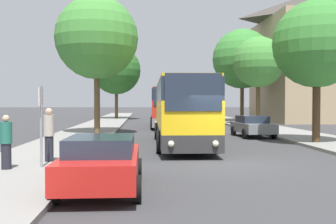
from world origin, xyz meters
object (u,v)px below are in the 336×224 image
object	(u,v)px
pedestrian_waiting_near	(6,142)
parked_car_left_curb	(102,162)
bus_front	(182,111)
tree_right_near	(258,62)
bus_middle	(166,107)
bus_stop_sign	(41,117)
pedestrian_walking_back	(49,134)
tree_left_far	(116,70)
parked_car_right_near	(253,126)
tree_right_mid	(242,59)
tree_left_near	(97,38)
tree_right_far	(317,44)

from	to	relation	value
pedestrian_waiting_near	parked_car_left_curb	bearing A→B (deg)	26.38
bus_front	tree_right_near	bearing A→B (deg)	62.19
bus_middle	bus_stop_sign	xyz separation A→B (m)	(-5.33, -22.43, -0.05)
pedestrian_walking_back	tree_left_far	world-z (taller)	tree_left_far
bus_front	tree_left_far	size ratio (longest dim) A/B	1.21
bus_stop_sign	pedestrian_walking_back	distance (m)	1.43
parked_car_left_curb	pedestrian_waiting_near	xyz separation A→B (m)	(-3.22, 2.52, 0.27)
parked_car_right_near	tree_left_far	size ratio (longest dim) A/B	0.44
bus_middle	parked_car_left_curb	bearing A→B (deg)	-95.13
bus_front	parked_car_left_curb	bearing A→B (deg)	-105.54
bus_middle	tree_right_mid	distance (m)	12.08
tree_left_far	bus_middle	bearing A→B (deg)	-69.85
bus_front	parked_car_left_curb	size ratio (longest dim) A/B	2.65
pedestrian_waiting_near	tree_left_near	world-z (taller)	tree_left_near
bus_front	bus_middle	size ratio (longest dim) A/B	1.01
parked_car_right_near	tree_left_near	size ratio (longest dim) A/B	0.44
tree_right_mid	parked_car_left_curb	bearing A→B (deg)	-110.18
tree_right_near	tree_right_mid	xyz separation A→B (m)	(-0.11, 5.63, 0.92)
pedestrian_walking_back	tree_right_far	bearing A→B (deg)	-60.42
parked_car_right_near	tree_right_near	bearing A→B (deg)	-111.27
bus_front	tree_left_near	xyz separation A→B (m)	(-5.10, 6.39, 4.73)
bus_front	tree_left_far	distance (m)	30.61
bus_front	pedestrian_waiting_near	xyz separation A→B (m)	(-6.27, -7.77, -0.80)
tree_right_mid	bus_middle	bearing A→B (deg)	-142.01
bus_middle	parked_car_left_curb	size ratio (longest dim) A/B	2.63
bus_stop_sign	tree_right_mid	distance (m)	32.75
tree_left_near	tree_right_far	size ratio (longest dim) A/B	1.24
parked_car_left_curb	tree_left_far	size ratio (longest dim) A/B	0.46
parked_car_right_near	tree_left_far	distance (m)	27.96
bus_front	bus_stop_sign	bearing A→B (deg)	-124.18
parked_car_left_curb	tree_left_near	size ratio (longest dim) A/B	0.46
bus_stop_sign	tree_right_far	distance (m)	14.65
bus_stop_sign	tree_right_mid	size ratio (longest dim) A/B	0.26
bus_middle	tree_right_near	bearing A→B (deg)	9.20
parked_car_left_curb	pedestrian_waiting_near	bearing A→B (deg)	141.86
bus_middle	parked_car_left_curb	world-z (taller)	bus_middle
parked_car_left_curb	pedestrian_walking_back	xyz separation A→B (m)	(-2.27, 4.07, 0.37)
tree_left_far	tree_right_mid	bearing A→B (deg)	-29.90
tree_left_near	bus_front	bearing A→B (deg)	-51.41
tree_left_near	tree_right_far	xyz separation A→B (m)	(12.13, -6.72, -1.27)
tree_left_far	tree_right_near	world-z (taller)	tree_left_far
bus_middle	tree_left_near	distance (m)	11.04
parked_car_left_curb	parked_car_right_near	world-z (taller)	parked_car_left_curb
bus_front	tree_right_mid	world-z (taller)	tree_right_mid
tree_right_near	bus_middle	bearing A→B (deg)	-172.69
parked_car_left_curb	tree_right_near	distance (m)	29.37
parked_car_left_curb	pedestrian_walking_back	world-z (taller)	pedestrian_walking_back
pedestrian_waiting_near	tree_right_mid	xyz separation A→B (m)	(14.97, 29.46, 5.89)
parked_car_right_near	pedestrian_waiting_near	size ratio (longest dim) A/B	2.36
pedestrian_walking_back	tree_right_far	xyz separation A→B (m)	(12.35, 5.89, 4.15)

